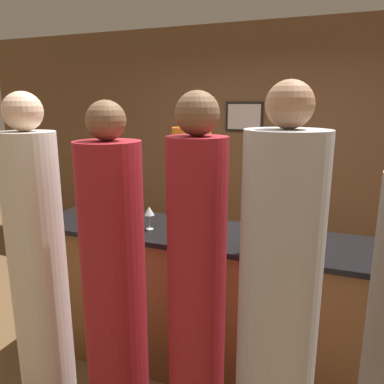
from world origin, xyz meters
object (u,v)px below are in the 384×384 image
at_px(guest_3, 40,278).
at_px(wine_bottle_0, 119,211).
at_px(guest_0, 115,291).
at_px(guest_4, 197,303).
at_px(bartender, 192,217).
at_px(wine_bottle_1, 251,235).
at_px(guest_2, 277,324).

distance_m(guest_3, wine_bottle_0, 0.71).
bearing_deg(guest_0, guest_4, -1.67).
bearing_deg(wine_bottle_0, guest_4, -36.71).
bearing_deg(guest_0, bartender, 93.78).
distance_m(bartender, wine_bottle_1, 1.28).
distance_m(guest_0, wine_bottle_1, 0.83).
bearing_deg(wine_bottle_0, guest_0, -61.44).
bearing_deg(guest_4, guest_2, -6.68).
bearing_deg(wine_bottle_1, guest_2, -65.14).
bearing_deg(guest_4, guest_3, -176.68).
bearing_deg(bartender, guest_2, 123.01).
xyz_separation_m(guest_2, wine_bottle_1, (-0.23, 0.51, 0.22)).
xyz_separation_m(guest_2, wine_bottle_0, (-1.20, 0.64, 0.23)).
distance_m(wine_bottle_0, wine_bottle_1, 0.98).
height_order(guest_0, guest_4, guest_4).
height_order(guest_2, wine_bottle_1, guest_2).
relative_size(guest_3, guest_4, 1.00).
distance_m(guest_2, wine_bottle_1, 0.60).
bearing_deg(bartender, wine_bottle_0, 75.64).
distance_m(guest_0, guest_4, 0.49).
bearing_deg(guest_2, wine_bottle_1, 114.86).
relative_size(guest_0, guest_3, 0.98).
height_order(guest_3, wine_bottle_0, guest_3).
height_order(guest_2, wine_bottle_0, guest_2).
xyz_separation_m(guest_0, wine_bottle_1, (0.65, 0.45, 0.26)).
bearing_deg(guest_4, guest_0, 178.33).
relative_size(guest_0, guest_4, 0.98).
height_order(guest_0, wine_bottle_1, guest_0).
bearing_deg(guest_0, wine_bottle_0, 118.56).
bearing_deg(guest_0, guest_2, -3.95).
xyz_separation_m(guest_0, guest_2, (0.89, -0.06, 0.03)).
height_order(bartender, guest_4, guest_4).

